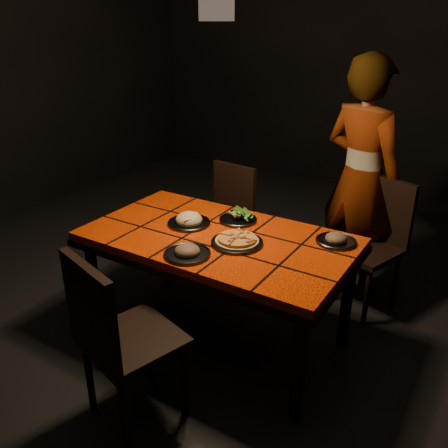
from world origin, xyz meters
The scene contains 12 objects.
room_shell centered at (0.00, 0.00, 1.50)m, with size 6.04×7.04×3.08m.
dining_table centered at (0.00, 0.00, 0.67)m, with size 1.62×0.92×0.75m.
chair_near centered at (-0.04, -0.86, 0.56)m, with size 0.55×0.55×0.97m.
chair_far_left centered at (-0.45, 0.83, 0.51)m, with size 0.45×0.45×0.89m.
chair_far_right centered at (0.70, 0.96, 0.54)m, with size 0.54×0.54×0.94m.
diner centered at (0.51, 1.13, 0.88)m, with size 0.64×0.42×1.76m, color brown.
pendant_lamp centered at (0.00, 0.00, 2.02)m, with size 0.18×0.18×1.06m.
plate_pizza centered at (0.16, -0.04, 0.77)m, with size 0.30×0.30×0.04m.
plate_pasta centered at (-0.25, 0.04, 0.77)m, with size 0.27×0.27×0.09m.
plate_salad centered at (-0.01, 0.25, 0.78)m, with size 0.24×0.24×0.07m.
plate_mushroom_a centered at (0.00, -0.31, 0.77)m, with size 0.26×0.26×0.09m.
plate_mushroom_b centered at (0.64, 0.28, 0.77)m, with size 0.24×0.24×0.08m.
Camera 1 is at (1.40, -2.18, 1.96)m, focal length 38.00 mm.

